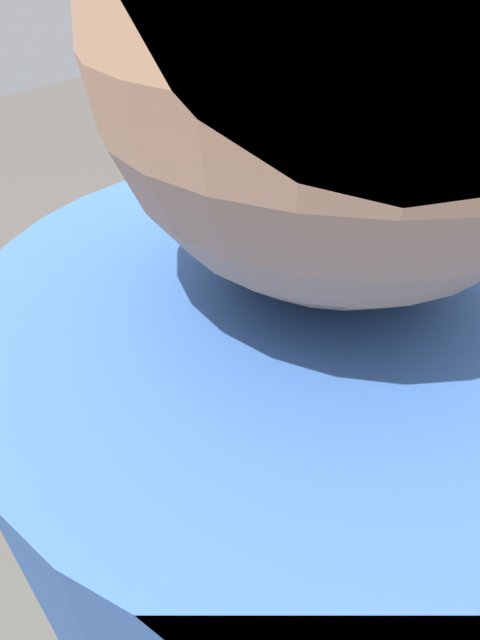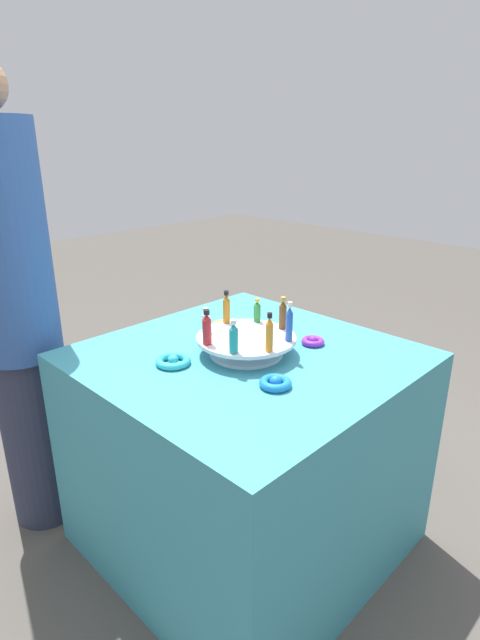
# 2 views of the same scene
# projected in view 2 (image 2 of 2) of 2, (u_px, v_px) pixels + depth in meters

# --- Properties ---
(ground_plane) EXTENTS (12.00, 12.00, 0.00)m
(ground_plane) POSITION_uv_depth(u_px,v_px,m) (245.00, 535.00, 1.93)
(ground_plane) COLOR #4C4742
(party_table) EXTENTS (0.99, 0.99, 0.77)m
(party_table) POSITION_uv_depth(u_px,v_px,m) (246.00, 451.00, 1.80)
(party_table) COLOR teal
(party_table) RESTS_ON ground_plane
(display_stand) EXTENTS (0.33, 0.33, 0.06)m
(display_stand) POSITION_uv_depth(u_px,v_px,m) (246.00, 343.00, 1.65)
(display_stand) COLOR silver
(display_stand) RESTS_ON party_table
(bottle_red) EXTENTS (0.03, 0.03, 0.11)m
(bottle_red) POSITION_uv_depth(u_px,v_px,m) (207.00, 329.00, 1.56)
(bottle_red) COLOR #B21E23
(bottle_red) RESTS_ON display_stand
(bottle_teal) EXTENTS (0.03, 0.03, 0.11)m
(bottle_teal) POSITION_uv_depth(u_px,v_px,m) (234.00, 338.00, 1.50)
(bottle_teal) COLOR teal
(bottle_teal) RESTS_ON display_stand
(bottle_orange) EXTENTS (0.02, 0.02, 0.13)m
(bottle_orange) POSITION_uv_depth(u_px,v_px,m) (269.00, 334.00, 1.50)
(bottle_orange) COLOR orange
(bottle_orange) RESTS_ON display_stand
(bottle_blue) EXTENTS (0.02, 0.02, 0.13)m
(bottle_blue) POSITION_uv_depth(u_px,v_px,m) (289.00, 323.00, 1.58)
(bottle_blue) COLOR #234CAD
(bottle_blue) RESTS_ON display_stand
(bottle_brown) EXTENTS (0.03, 0.03, 0.11)m
(bottle_brown) POSITION_uv_depth(u_px,v_px,m) (283.00, 314.00, 1.69)
(bottle_brown) COLOR brown
(bottle_brown) RESTS_ON display_stand
(bottle_green) EXTENTS (0.02, 0.02, 0.09)m
(bottle_green) POSITION_uv_depth(u_px,v_px,m) (257.00, 311.00, 1.76)
(bottle_green) COLOR #288438
(bottle_green) RESTS_ON display_stand
(bottle_amber) EXTENTS (0.02, 0.02, 0.12)m
(bottle_amber) POSITION_uv_depth(u_px,v_px,m) (226.00, 308.00, 1.74)
(bottle_amber) COLOR #AD6B19
(bottle_amber) RESTS_ON display_stand
(bottle_clear) EXTENTS (0.03, 0.03, 0.08)m
(bottle_clear) POSITION_uv_depth(u_px,v_px,m) (206.00, 321.00, 1.66)
(bottle_clear) COLOR silver
(bottle_clear) RESTS_ON display_stand
(ribbon_bow_gold) EXTENTS (0.09, 0.09, 0.03)m
(ribbon_bow_gold) POSITION_uv_depth(u_px,v_px,m) (224.00, 325.00, 1.88)
(ribbon_bow_gold) COLOR gold
(ribbon_bow_gold) RESTS_ON party_table
(ribbon_bow_teal) EXTENTS (0.11, 0.11, 0.03)m
(ribbon_bow_teal) POSITION_uv_depth(u_px,v_px,m) (173.00, 361.00, 1.58)
(ribbon_bow_teal) COLOR #2DB7CC
(ribbon_bow_teal) RESTS_ON party_table
(ribbon_bow_blue) EXTENTS (0.09, 0.09, 0.04)m
(ribbon_bow_blue) POSITION_uv_depth(u_px,v_px,m) (275.00, 383.00, 1.44)
(ribbon_bow_blue) COLOR blue
(ribbon_bow_blue) RESTS_ON party_table
(ribbon_bow_purple) EXTENTS (0.08, 0.08, 0.03)m
(ribbon_bow_purple) POSITION_uv_depth(u_px,v_px,m) (313.00, 341.00, 1.74)
(ribbon_bow_purple) COLOR purple
(ribbon_bow_purple) RESTS_ON party_table
(person_figure) EXTENTS (0.29, 0.29, 1.68)m
(person_figure) POSITION_uv_depth(u_px,v_px,m) (17.00, 316.00, 1.77)
(person_figure) COLOR #282D42
(person_figure) RESTS_ON ground_plane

